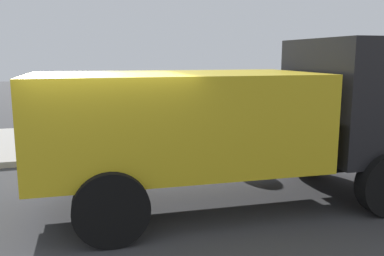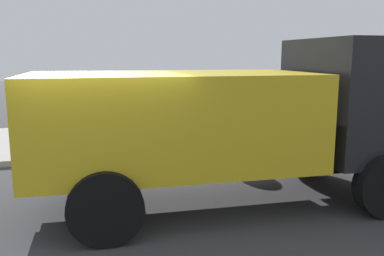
% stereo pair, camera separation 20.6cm
% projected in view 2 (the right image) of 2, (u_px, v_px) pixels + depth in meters
% --- Properties ---
extents(ground_plane, '(80.00, 80.00, 0.00)m').
position_uv_depth(ground_plane, '(107.00, 220.00, 6.79)').
color(ground_plane, '#38383A').
extents(sidewalk_curb, '(36.00, 5.00, 0.15)m').
position_uv_depth(sidewalk_curb, '(91.00, 139.00, 12.94)').
color(sidewalk_curb, '#ADA89E').
rests_on(sidewalk_curb, ground).
extents(fire_hydrant, '(0.26, 0.59, 0.88)m').
position_uv_depth(fire_hydrant, '(105.00, 128.00, 11.88)').
color(fire_hydrant, yellow).
rests_on(fire_hydrant, sidewalk_curb).
extents(loose_tire, '(1.27, 0.73, 1.23)m').
position_uv_depth(loose_tire, '(104.00, 124.00, 11.65)').
color(loose_tire, black).
rests_on(loose_tire, sidewalk_curb).
extents(stop_sign, '(0.76, 0.08, 2.00)m').
position_uv_depth(stop_sign, '(202.00, 96.00, 11.74)').
color(stop_sign, gray).
rests_on(stop_sign, sidewalk_curb).
extents(dump_truck_yellow, '(7.11, 3.06, 3.00)m').
position_uv_depth(dump_truck_yellow, '(242.00, 116.00, 7.40)').
color(dump_truck_yellow, gold).
rests_on(dump_truck_yellow, ground).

